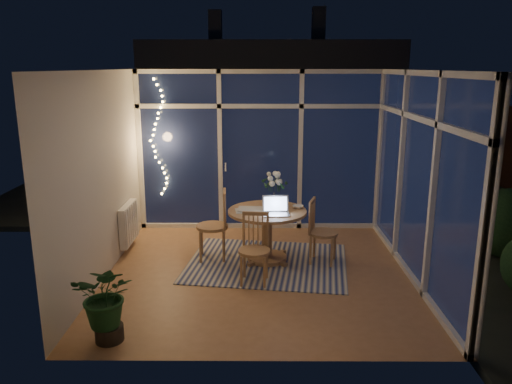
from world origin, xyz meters
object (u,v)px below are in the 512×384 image
dining_table (267,236)px  chair_front (254,249)px  potted_plant (107,305)px  chair_left (212,225)px  chair_right (323,231)px  flower_vase (274,199)px  laptop (276,206)px

dining_table → chair_front: chair_front is taller
chair_front → potted_plant: 1.97m
chair_left → chair_front: (0.59, -0.82, -0.05)m
chair_right → flower_vase: size_ratio=4.33×
chair_front → flower_vase: (0.27, 0.95, 0.39)m
dining_table → chair_front: size_ratio=1.20×
chair_left → chair_front: bearing=32.4°
chair_front → flower_vase: bearing=80.3°
chair_left → laptop: (0.88, -0.28, 0.36)m
laptop → potted_plant: size_ratio=0.46×
flower_vase → dining_table: bearing=-116.0°
chair_front → flower_vase: 1.06m
laptop → potted_plant: laptop is taller
chair_front → chair_right: bearing=42.1°
dining_table → laptop: laptop is taller
dining_table → chair_left: bearing=175.2°
chair_right → laptop: (-0.65, -0.15, 0.41)m
laptop → dining_table: bearing=114.4°
chair_right → potted_plant: (-2.36, -2.04, -0.08)m
chair_left → laptop: size_ratio=2.87×
chair_front → potted_plant: size_ratio=1.18×
chair_right → chair_front: 1.16m
dining_table → flower_vase: size_ratio=5.13×
laptop → flower_vase: (-0.02, 0.42, -0.02)m
chair_front → dining_table: bearing=83.3°
potted_plant → laptop: bearing=47.9°
chair_right → potted_plant: 3.12m
chair_right → chair_front: chair_right is taller
potted_plant → chair_left: bearing=69.2°
dining_table → flower_vase: (0.10, 0.20, 0.47)m
dining_table → potted_plant: 2.64m
chair_right → potted_plant: bearing=147.4°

